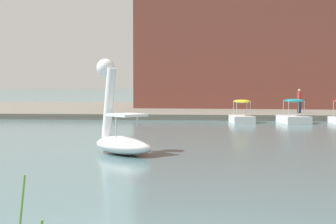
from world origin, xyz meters
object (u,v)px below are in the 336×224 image
swan_boat (120,131)px  pedal_boat_teal (294,116)px  person_on_path (299,100)px  pedal_boat_yellow (242,116)px  parked_van (264,95)px

swan_boat → pedal_boat_teal: size_ratio=1.26×
pedal_boat_teal → person_on_path: (1.01, 4.44, 0.82)m
person_on_path → swan_boat: bearing=-114.7°
swan_boat → pedal_boat_yellow: size_ratio=1.38×
swan_boat → pedal_boat_teal: (7.76, 14.60, -0.35)m
pedal_boat_teal → person_on_path: person_on_path is taller
person_on_path → parked_van: 11.23m
parked_van → person_on_path: bearing=-82.8°
person_on_path → pedal_boat_teal: bearing=-102.8°
pedal_boat_teal → person_on_path: size_ratio=1.53×
pedal_boat_yellow → pedal_boat_teal: size_ratio=0.91×
parked_van → pedal_boat_teal: bearing=-88.5°
swan_boat → person_on_path: 20.97m
pedal_boat_teal → parked_van: 15.62m
swan_boat → parked_van: (7.36, 30.18, 0.66)m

